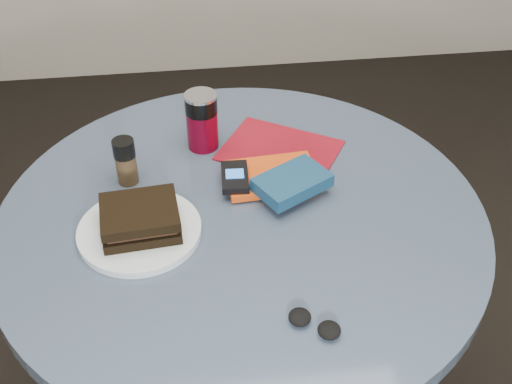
{
  "coord_description": "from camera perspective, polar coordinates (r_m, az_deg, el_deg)",
  "views": [
    {
      "loc": [
        -0.09,
        -0.98,
        1.61
      ],
      "look_at": [
        0.03,
        0.0,
        0.8
      ],
      "focal_mm": 45.0,
      "sensor_mm": 36.0,
      "label": 1
    }
  ],
  "objects": [
    {
      "name": "table",
      "position": [
        1.42,
        -1.21,
        -6.74
      ],
      "size": [
        1.0,
        1.0,
        0.75
      ],
      "color": "black",
      "rests_on": "ground"
    },
    {
      "name": "plate",
      "position": [
        1.28,
        -10.31,
        -3.42
      ],
      "size": [
        0.25,
        0.25,
        0.02
      ],
      "primitive_type": "cylinder",
      "rotation": [
        0.0,
        0.0,
        -0.04
      ],
      "color": "white",
      "rests_on": "table"
    },
    {
      "name": "sandwich",
      "position": [
        1.25,
        -10.26,
        -2.31
      ],
      "size": [
        0.16,
        0.14,
        0.05
      ],
      "color": "black",
      "rests_on": "plate"
    },
    {
      "name": "soda_can",
      "position": [
        1.46,
        -4.82,
        6.33
      ],
      "size": [
        0.08,
        0.08,
        0.14
      ],
      "color": "#61041A",
      "rests_on": "table"
    },
    {
      "name": "pepper_grinder",
      "position": [
        1.38,
        -11.51,
        2.71
      ],
      "size": [
        0.06,
        0.06,
        0.11
      ],
      "color": "#41301C",
      "rests_on": "table"
    },
    {
      "name": "magazine",
      "position": [
        1.48,
        2.14,
        3.72
      ],
      "size": [
        0.31,
        0.29,
        0.0
      ],
      "primitive_type": "cube",
      "rotation": [
        0.0,
        0.0,
        -0.55
      ],
      "color": "maroon",
      "rests_on": "table"
    },
    {
      "name": "red_book",
      "position": [
        1.38,
        1.36,
        1.43
      ],
      "size": [
        0.2,
        0.14,
        0.02
      ],
      "primitive_type": "cube",
      "rotation": [
        0.0,
        0.0,
        0.07
      ],
      "color": "#DA4711",
      "rests_on": "magazine"
    },
    {
      "name": "novel",
      "position": [
        1.33,
        3.22,
        0.85
      ],
      "size": [
        0.18,
        0.16,
        0.03
      ],
      "primitive_type": "cube",
      "rotation": [
        0.0,
        0.0,
        0.52
      ],
      "color": "navy",
      "rests_on": "red_book"
    },
    {
      "name": "mp3_player",
      "position": [
        1.36,
        -1.9,
        1.35
      ],
      "size": [
        0.06,
        0.1,
        0.02
      ],
      "color": "black",
      "rests_on": "red_book"
    },
    {
      "name": "headphones",
      "position": [
        1.1,
        5.21,
        -11.57
      ],
      "size": [
        0.1,
        0.09,
        0.02
      ],
      "color": "black",
      "rests_on": "table"
    }
  ]
}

